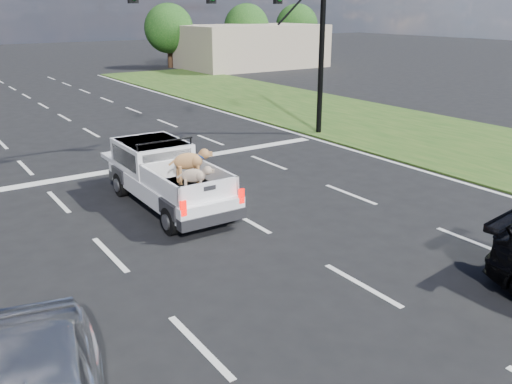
% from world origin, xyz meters
% --- Properties ---
extents(ground, '(160.00, 160.00, 0.00)m').
position_xyz_m(ground, '(0.00, 0.00, 0.00)').
color(ground, black).
rests_on(ground, ground).
extents(road_markings, '(17.75, 60.00, 0.01)m').
position_xyz_m(road_markings, '(0.00, 6.56, 0.01)').
color(road_markings, silver).
rests_on(road_markings, ground).
extents(grass_shoulder_right, '(8.00, 60.00, 0.06)m').
position_xyz_m(grass_shoulder_right, '(13.00, 6.00, 0.03)').
color(grass_shoulder_right, '#1F4515').
rests_on(grass_shoulder_right, ground).
extents(traffic_signal, '(9.11, 0.31, 7.00)m').
position_xyz_m(traffic_signal, '(7.20, 10.50, 4.73)').
color(traffic_signal, black).
rests_on(traffic_signal, ground).
extents(building_right, '(12.00, 7.00, 3.60)m').
position_xyz_m(building_right, '(22.00, 34.00, 1.80)').
color(building_right, tan).
rests_on(building_right, ground).
extents(tree_far_d, '(4.20, 4.20, 5.40)m').
position_xyz_m(tree_far_d, '(16.00, 38.00, 3.29)').
color(tree_far_d, '#332114').
rests_on(tree_far_d, ground).
extents(tree_far_e, '(4.20, 4.20, 5.40)m').
position_xyz_m(tree_far_e, '(24.00, 38.00, 3.29)').
color(tree_far_e, '#332114').
rests_on(tree_far_e, ground).
extents(tree_far_f, '(4.20, 4.20, 5.40)m').
position_xyz_m(tree_far_f, '(30.00, 38.00, 3.29)').
color(tree_far_f, '#332114').
rests_on(tree_far_f, ground).
extents(pickup_truck, '(1.83, 4.73, 1.77)m').
position_xyz_m(pickup_truck, '(0.63, 6.12, 0.82)').
color(pickup_truck, black).
rests_on(pickup_truck, ground).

